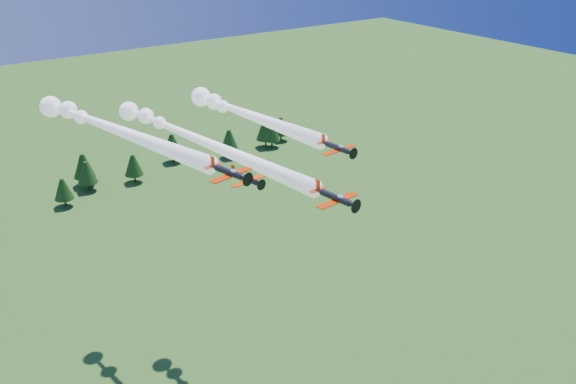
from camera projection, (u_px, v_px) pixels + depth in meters
plane_lead at (194, 138)px, 109.30m from camera, size 12.70×59.97×3.70m
plane_left at (107, 126)px, 101.12m from camera, size 15.16×49.50×3.70m
plane_right at (243, 112)px, 113.02m from camera, size 8.83×41.68×3.70m
plane_slot at (247, 179)px, 99.10m from camera, size 6.47×7.09×2.26m
treeline at (60, 178)px, 187.89m from camera, size 168.97×21.65×11.89m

